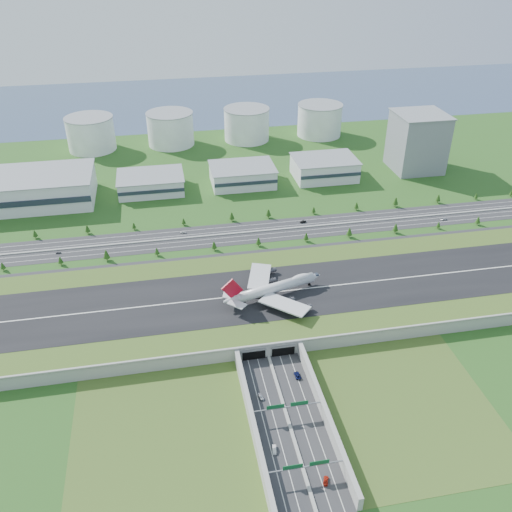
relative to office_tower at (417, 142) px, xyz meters
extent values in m
plane|color=#244D18|center=(-200.00, -195.00, -27.50)|extent=(1200.00, 1200.00, 0.00)
cube|color=gray|center=(-200.00, -195.00, -23.50)|extent=(520.00, 100.00, 8.00)
cube|color=#344F1B|center=(-200.00, -195.00, -19.42)|extent=(520.00, 100.00, 0.16)
cube|color=black|center=(-200.00, -195.00, -19.28)|extent=(520.00, 58.00, 0.12)
cube|color=silver|center=(-200.00, -195.00, -19.20)|extent=(520.00, 0.90, 0.02)
cube|color=gray|center=(-200.00, -244.40, -18.90)|extent=(520.00, 1.20, 1.20)
cube|color=#28282B|center=(-200.00, -305.00, -27.44)|extent=(34.00, 120.00, 0.12)
cube|color=gray|center=(-200.00, -305.00, -27.05)|extent=(1.60, 120.00, 0.90)
cube|color=gray|center=(-218.20, -295.00, -23.50)|extent=(2.40, 100.00, 8.00)
cube|color=gray|center=(-181.80, -295.00, -23.50)|extent=(2.40, 100.00, 8.00)
cube|color=black|center=(-208.50, -245.20, -24.30)|extent=(13.00, 1.20, 6.00)
cube|color=black|center=(-191.50, -245.20, -24.30)|extent=(13.00, 1.20, 6.00)
cylinder|color=gray|center=(-219.00, -290.00, -24.00)|extent=(0.70, 0.70, 7.00)
cylinder|color=gray|center=(-181.00, -290.00, -24.00)|extent=(0.70, 0.70, 7.00)
cube|color=gray|center=(-200.00, -290.00, -20.30)|extent=(38.00, 0.50, 0.50)
cube|color=#0C4C23|center=(-206.00, -290.10, -18.90)|extent=(9.00, 0.30, 2.40)
cube|color=#0C4C23|center=(-194.00, -290.10, -18.90)|extent=(9.00, 0.30, 2.40)
cylinder|color=gray|center=(-219.00, -325.00, -24.00)|extent=(0.70, 0.70, 7.00)
cylinder|color=gray|center=(-181.00, -325.00, -24.00)|extent=(0.70, 0.70, 7.00)
cube|color=gray|center=(-200.00, -325.00, -20.30)|extent=(38.00, 0.50, 0.50)
cube|color=#0C4C23|center=(-206.00, -325.10, -18.90)|extent=(9.00, 0.30, 2.40)
cube|color=#0C4C23|center=(-194.00, -325.10, -18.90)|extent=(9.00, 0.30, 2.40)
cube|color=#28282B|center=(-200.00, -100.00, -27.44)|extent=(560.00, 36.00, 0.12)
cylinder|color=#3D2819|center=(-366.60, -122.00, -26.35)|extent=(0.50, 0.50, 2.31)
cone|color=#1A4011|center=(-366.60, -122.00, -23.40)|extent=(3.59, 3.59, 4.62)
cylinder|color=#3D2819|center=(-327.27, -122.00, -26.30)|extent=(0.50, 0.50, 2.40)
cone|color=#1A4011|center=(-327.27, -122.00, -23.24)|extent=(3.73, 3.73, 4.79)
cylinder|color=#3D2819|center=(-294.88, -122.00, -25.98)|extent=(0.50, 0.50, 3.05)
cone|color=#1A4011|center=(-294.88, -122.00, -22.08)|extent=(4.74, 4.74, 6.09)
cylinder|color=#3D2819|center=(-258.60, -122.00, -26.35)|extent=(0.50, 0.50, 2.29)
cone|color=#1A4011|center=(-258.60, -122.00, -23.43)|extent=(3.57, 3.57, 4.58)
cylinder|color=#3D2819|center=(-216.08, -122.00, -26.19)|extent=(0.50, 0.50, 2.62)
cone|color=#1A4011|center=(-216.08, -122.00, -22.84)|extent=(4.07, 4.07, 5.24)
cylinder|color=#3D2819|center=(-182.14, -122.00, -26.22)|extent=(0.50, 0.50, 2.57)
cone|color=#1A4011|center=(-182.14, -122.00, -22.93)|extent=(4.00, 4.00, 5.14)
cylinder|color=#3D2819|center=(-144.63, -122.00, -26.19)|extent=(0.50, 0.50, 2.61)
cone|color=#1A4011|center=(-144.63, -122.00, -22.85)|extent=(4.07, 4.07, 5.23)
cylinder|color=#3D2819|center=(-109.70, -122.00, -26.03)|extent=(0.50, 0.50, 2.94)
cone|color=#1A4011|center=(-109.70, -122.00, -22.27)|extent=(4.57, 4.57, 5.88)
cylinder|color=#3D2819|center=(-71.33, -122.00, -26.06)|extent=(0.50, 0.50, 2.88)
cone|color=#1A4011|center=(-71.33, -122.00, -22.38)|extent=(4.48, 4.48, 5.76)
cylinder|color=#3D2819|center=(-34.50, -122.00, -26.43)|extent=(0.50, 0.50, 2.15)
cone|color=#1A4011|center=(-34.50, -122.00, -23.68)|extent=(3.34, 3.34, 4.29)
cylinder|color=#3D2819|center=(0.02, -122.00, -26.18)|extent=(0.50, 0.50, 2.64)
cone|color=#1A4011|center=(0.02, -122.00, -22.80)|extent=(4.11, 4.11, 5.29)
cylinder|color=#3D2819|center=(-351.32, -78.00, -26.27)|extent=(0.50, 0.50, 2.47)
cone|color=#1A4011|center=(-351.32, -78.00, -23.11)|extent=(3.84, 3.84, 4.93)
cylinder|color=#3D2819|center=(-311.64, -78.00, -26.19)|extent=(0.50, 0.50, 2.62)
cone|color=#1A4011|center=(-311.64, -78.00, -22.85)|extent=(4.07, 4.07, 5.23)
cylinder|color=#3D2819|center=(-275.54, -78.00, -26.44)|extent=(0.50, 0.50, 2.12)
cone|color=#1A4011|center=(-275.54, -78.00, -23.74)|extent=(3.29, 3.29, 4.23)
cylinder|color=#3D2819|center=(-235.76, -78.00, -26.39)|extent=(0.50, 0.50, 2.23)
cone|color=#1A4011|center=(-235.76, -78.00, -23.54)|extent=(3.46, 3.46, 4.45)
cylinder|color=#3D2819|center=(-196.12, -78.00, -26.10)|extent=(0.50, 0.50, 2.80)
cone|color=#1A4011|center=(-196.12, -78.00, -22.53)|extent=(4.35, 4.35, 5.60)
cylinder|color=#3D2819|center=(-165.21, -78.00, -26.09)|extent=(0.50, 0.50, 2.83)
cone|color=#1A4011|center=(-165.21, -78.00, -22.47)|extent=(4.40, 4.40, 5.65)
cylinder|color=#3D2819|center=(-126.09, -78.00, -26.38)|extent=(0.50, 0.50, 2.24)
cone|color=#1A4011|center=(-126.09, -78.00, -23.51)|extent=(3.49, 3.49, 4.49)
cylinder|color=#3D2819|center=(-88.08, -78.00, -26.22)|extent=(0.50, 0.50, 2.56)
cone|color=#1A4011|center=(-88.08, -78.00, -22.95)|extent=(3.99, 3.99, 5.12)
cylinder|color=#3D2819|center=(-52.61, -78.00, -25.97)|extent=(0.50, 0.50, 3.05)
cone|color=#1A4011|center=(-52.61, -78.00, -22.07)|extent=(4.75, 4.75, 6.10)
cylinder|color=#3D2819|center=(-12.81, -78.00, -26.08)|extent=(0.50, 0.50, 2.83)
cone|color=#1A4011|center=(-12.81, -78.00, -22.46)|extent=(4.41, 4.41, 5.67)
cylinder|color=#3D2819|center=(23.80, -78.00, -26.44)|extent=(0.50, 0.50, 2.12)
cone|color=#1A4011|center=(23.80, -78.00, -23.74)|extent=(3.29, 3.29, 4.23)
cylinder|color=#3D2819|center=(58.28, -78.00, -26.39)|extent=(0.50, 0.50, 2.22)
cone|color=#1A4011|center=(58.28, -78.00, -23.56)|extent=(3.45, 3.45, 4.44)
cube|color=silver|center=(-370.00, -10.00, -15.00)|extent=(120.00, 60.00, 25.00)
cube|color=silver|center=(-260.00, -5.00, -20.00)|extent=(58.00, 42.00, 15.00)
cube|color=silver|center=(-175.00, -5.00, -19.00)|extent=(58.00, 42.00, 17.00)
cube|color=silver|center=(-95.00, -5.00, -18.00)|extent=(58.00, 42.00, 19.00)
cube|color=slate|center=(0.00, 0.00, 0.00)|extent=(46.00, 46.00, 55.00)
cylinder|color=silver|center=(-320.00, 115.00, -10.00)|extent=(50.00, 50.00, 35.00)
cylinder|color=silver|center=(-235.00, 115.00, -10.00)|extent=(50.00, 50.00, 35.00)
cylinder|color=silver|center=(-150.00, 115.00, -10.00)|extent=(50.00, 50.00, 35.00)
cylinder|color=silver|center=(-65.00, 115.00, -10.00)|extent=(50.00, 50.00, 35.00)
cube|color=#354866|center=(-200.00, 285.00, -27.47)|extent=(1200.00, 260.00, 0.06)
cylinder|color=silver|center=(-186.60, -198.52, -13.43)|extent=(55.60, 21.23, 6.39)
cone|color=silver|center=(-157.74, -190.45, -13.43)|extent=(9.42, 8.31, 6.39)
cone|color=silver|center=(-215.47, -206.60, -13.03)|extent=(11.34, 8.85, 6.39)
ellipsoid|color=silver|center=(-168.28, -193.40, -11.12)|extent=(14.47, 8.47, 3.93)
cube|color=silver|center=(-183.95, -215.42, -14.42)|extent=(30.91, 29.82, 1.58)
cube|color=silver|center=(-193.10, -182.71, -14.42)|extent=(20.94, 32.42, 1.58)
cylinder|color=#38383D|center=(-178.78, -208.78, -16.62)|extent=(5.81, 4.29, 3.00)
cylinder|color=#38383D|center=(-170.22, -217.80, -16.62)|extent=(5.81, 4.29, 3.00)
cylinder|color=#38383D|center=(-185.24, -185.69, -16.62)|extent=(5.81, 4.29, 3.00)
cylinder|color=#38383D|center=(-182.60, -173.54, -16.62)|extent=(5.81, 4.29, 3.00)
cube|color=silver|center=(-212.75, -212.58, -12.23)|extent=(12.05, 11.97, 0.60)
cube|color=silver|center=(-216.25, -200.07, -12.23)|extent=(8.53, 12.13, 0.60)
cube|color=#A90B1F|center=(-214.50, -206.33, -5.43)|extent=(13.96, 4.70, 14.98)
cylinder|color=black|center=(-161.74, -191.57, -18.67)|extent=(1.90, 0.70, 1.90)
cylinder|color=black|center=(-189.59, -202.68, -18.67)|extent=(1.90, 0.70, 1.90)
cylinder|color=black|center=(-191.31, -196.52, -18.67)|extent=(1.90, 0.70, 1.90)
cylinder|color=black|center=(-195.36, -204.29, -18.67)|extent=(1.90, 0.70, 1.90)
cylinder|color=black|center=(-197.08, -198.14, -18.67)|extent=(1.90, 0.70, 1.90)
imported|color=silver|center=(-210.38, -275.01, -26.52)|extent=(3.46, 5.42, 1.72)
imported|color=silver|center=(-210.53, -308.70, -26.52)|extent=(2.75, 5.46, 1.72)
imported|color=#0B113B|center=(-187.82, -263.44, -26.52)|extent=(3.19, 6.33, 1.72)
imported|color=red|center=(-191.74, -329.02, -26.60)|extent=(4.09, 5.82, 1.56)
imported|color=#545459|center=(-331.05, -105.43, -26.71)|extent=(4.02, 1.87, 1.33)
imported|color=black|center=(-139.00, -91.82, -26.54)|extent=(5.39, 2.90, 1.69)
imported|color=silver|center=(-22.39, -108.93, -26.66)|extent=(5.42, 2.92, 1.44)
imported|color=silver|center=(-237.53, -91.23, -26.72)|extent=(4.94, 3.30, 1.33)
camera|label=1|loc=(-250.02, -471.78, 182.86)|focal=38.00mm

